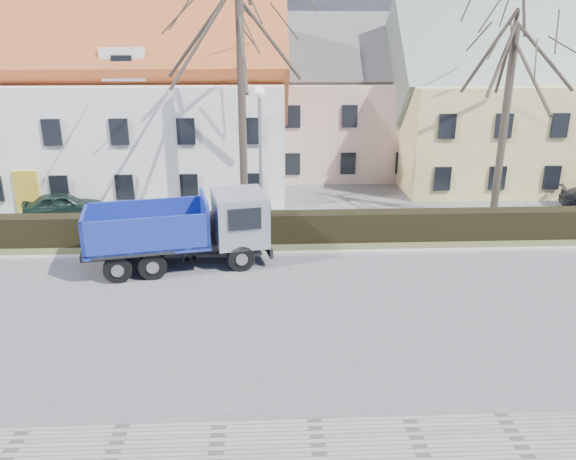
{
  "coord_description": "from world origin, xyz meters",
  "views": [
    {
      "loc": [
        -1.12,
        -16.92,
        8.59
      ],
      "look_at": [
        -0.2,
        3.11,
        1.6
      ],
      "focal_mm": 35.0,
      "sensor_mm": 36.0,
      "label": 1
    }
  ],
  "objects_px": {
    "streetlight": "(261,163)",
    "parked_car_a": "(63,205)",
    "dump_truck": "(172,231)",
    "cart_frame": "(185,253)"
  },
  "relations": [
    {
      "from": "streetlight",
      "to": "parked_car_a",
      "type": "xyz_separation_m",
      "value": [
        -9.84,
        3.15,
        -2.69
      ]
    },
    {
      "from": "streetlight",
      "to": "cart_frame",
      "type": "relative_size",
      "value": 9.35
    },
    {
      "from": "cart_frame",
      "to": "parked_car_a",
      "type": "height_order",
      "value": "parked_car_a"
    },
    {
      "from": "dump_truck",
      "to": "parked_car_a",
      "type": "xyz_separation_m",
      "value": [
        -6.4,
        6.5,
        -0.81
      ]
    },
    {
      "from": "dump_truck",
      "to": "streetlight",
      "type": "distance_m",
      "value": 5.16
    },
    {
      "from": "dump_truck",
      "to": "cart_frame",
      "type": "height_order",
      "value": "dump_truck"
    },
    {
      "from": "streetlight",
      "to": "parked_car_a",
      "type": "distance_m",
      "value": 10.67
    },
    {
      "from": "streetlight",
      "to": "parked_car_a",
      "type": "height_order",
      "value": "streetlight"
    },
    {
      "from": "parked_car_a",
      "to": "cart_frame",
      "type": "bearing_deg",
      "value": -148.23
    },
    {
      "from": "dump_truck",
      "to": "parked_car_a",
      "type": "bearing_deg",
      "value": 123.35
    }
  ]
}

